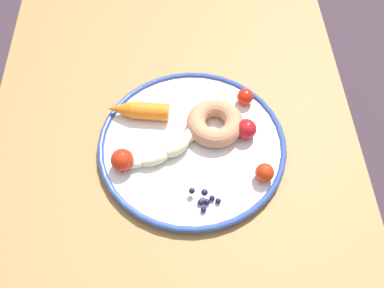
{
  "coord_description": "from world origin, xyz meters",
  "views": [
    {
      "loc": [
        -0.46,
        -0.02,
        1.45
      ],
      "look_at": [
        -0.01,
        -0.04,
        0.75
      ],
      "focal_mm": 41.6,
      "sensor_mm": 36.0,
      "label": 1
    }
  ],
  "objects_px": {
    "donut": "(215,123)",
    "tomato_near": "(265,173)",
    "blueberry_pile": "(205,199)",
    "tomato_extra": "(122,160)",
    "dining_table": "(174,169)",
    "plate": "(192,145)",
    "carrot_orange": "(138,110)",
    "tomato_far": "(245,97)",
    "banana": "(173,144)",
    "tomato_mid": "(246,129)"
  },
  "relations": [
    {
      "from": "donut",
      "to": "tomato_near",
      "type": "distance_m",
      "value": 0.14
    },
    {
      "from": "blueberry_pile",
      "to": "tomato_extra",
      "type": "xyz_separation_m",
      "value": [
        0.08,
        0.14,
        0.01
      ]
    },
    {
      "from": "dining_table",
      "to": "tomato_near",
      "type": "distance_m",
      "value": 0.22
    },
    {
      "from": "dining_table",
      "to": "plate",
      "type": "xyz_separation_m",
      "value": [
        -0.01,
        -0.04,
        0.1
      ]
    },
    {
      "from": "plate",
      "to": "tomato_extra",
      "type": "bearing_deg",
      "value": 108.59
    },
    {
      "from": "carrot_orange",
      "to": "tomato_far",
      "type": "xyz_separation_m",
      "value": [
        0.02,
        -0.21,
        -0.0
      ]
    },
    {
      "from": "banana",
      "to": "tomato_near",
      "type": "distance_m",
      "value": 0.18
    },
    {
      "from": "plate",
      "to": "tomato_extra",
      "type": "distance_m",
      "value": 0.13
    },
    {
      "from": "tomato_far",
      "to": "dining_table",
      "type": "bearing_deg",
      "value": 120.79
    },
    {
      "from": "tomato_mid",
      "to": "banana",
      "type": "bearing_deg",
      "value": 99.03
    },
    {
      "from": "carrot_orange",
      "to": "donut",
      "type": "height_order",
      "value": "donut"
    },
    {
      "from": "plate",
      "to": "dining_table",
      "type": "bearing_deg",
      "value": 75.75
    },
    {
      "from": "tomato_extra",
      "to": "blueberry_pile",
      "type": "bearing_deg",
      "value": -118.04
    },
    {
      "from": "donut",
      "to": "tomato_mid",
      "type": "relative_size",
      "value": 2.74
    },
    {
      "from": "plate",
      "to": "blueberry_pile",
      "type": "xyz_separation_m",
      "value": [
        -0.12,
        -0.02,
        0.01
      ]
    },
    {
      "from": "tomato_extra",
      "to": "tomato_mid",
      "type": "bearing_deg",
      "value": -75.64
    },
    {
      "from": "blueberry_pile",
      "to": "tomato_mid",
      "type": "xyz_separation_m",
      "value": [
        0.13,
        -0.09,
        0.01
      ]
    },
    {
      "from": "donut",
      "to": "tomato_extra",
      "type": "relative_size",
      "value": 2.56
    },
    {
      "from": "donut",
      "to": "tomato_extra",
      "type": "xyz_separation_m",
      "value": [
        -0.08,
        0.17,
        0.0
      ]
    },
    {
      "from": "carrot_orange",
      "to": "donut",
      "type": "distance_m",
      "value": 0.15
    },
    {
      "from": "banana",
      "to": "tomato_far",
      "type": "relative_size",
      "value": 5.38
    },
    {
      "from": "dining_table",
      "to": "blueberry_pile",
      "type": "height_order",
      "value": "blueberry_pile"
    },
    {
      "from": "dining_table",
      "to": "carrot_orange",
      "type": "height_order",
      "value": "carrot_orange"
    },
    {
      "from": "plate",
      "to": "carrot_orange",
      "type": "relative_size",
      "value": 2.88
    },
    {
      "from": "donut",
      "to": "tomato_extra",
      "type": "height_order",
      "value": "tomato_extra"
    },
    {
      "from": "tomato_near",
      "to": "tomato_mid",
      "type": "bearing_deg",
      "value": 13.59
    },
    {
      "from": "donut",
      "to": "tomato_far",
      "type": "distance_m",
      "value": 0.09
    },
    {
      "from": "carrot_orange",
      "to": "tomato_far",
      "type": "bearing_deg",
      "value": -83.22
    },
    {
      "from": "tomato_near",
      "to": "tomato_extra",
      "type": "distance_m",
      "value": 0.25
    },
    {
      "from": "carrot_orange",
      "to": "plate",
      "type": "bearing_deg",
      "value": -124.9
    },
    {
      "from": "tomato_mid",
      "to": "tomato_far",
      "type": "xyz_separation_m",
      "value": [
        0.08,
        -0.01,
        -0.0
      ]
    },
    {
      "from": "blueberry_pile",
      "to": "tomato_far",
      "type": "bearing_deg",
      "value": -23.17
    },
    {
      "from": "plate",
      "to": "donut",
      "type": "relative_size",
      "value": 3.3
    },
    {
      "from": "dining_table",
      "to": "tomato_near",
      "type": "bearing_deg",
      "value": -118.02
    },
    {
      "from": "banana",
      "to": "tomato_mid",
      "type": "bearing_deg",
      "value": -80.97
    },
    {
      "from": "carrot_orange",
      "to": "donut",
      "type": "bearing_deg",
      "value": -104.07
    },
    {
      "from": "plate",
      "to": "tomato_near",
      "type": "bearing_deg",
      "value": -121.52
    },
    {
      "from": "tomato_near",
      "to": "banana",
      "type": "bearing_deg",
      "value": 66.26
    },
    {
      "from": "banana",
      "to": "donut",
      "type": "height_order",
      "value": "donut"
    },
    {
      "from": "tomato_mid",
      "to": "tomato_far",
      "type": "relative_size",
      "value": 1.19
    },
    {
      "from": "dining_table",
      "to": "tomato_far",
      "type": "bearing_deg",
      "value": -59.21
    },
    {
      "from": "dining_table",
      "to": "tomato_mid",
      "type": "height_order",
      "value": "tomato_mid"
    },
    {
      "from": "plate",
      "to": "banana",
      "type": "bearing_deg",
      "value": 99.34
    },
    {
      "from": "tomato_mid",
      "to": "dining_table",
      "type": "bearing_deg",
      "value": 92.82
    },
    {
      "from": "carrot_orange",
      "to": "tomato_far",
      "type": "relative_size",
      "value": 3.73
    },
    {
      "from": "blueberry_pile",
      "to": "tomato_extra",
      "type": "height_order",
      "value": "tomato_extra"
    },
    {
      "from": "banana",
      "to": "carrot_orange",
      "type": "relative_size",
      "value": 1.44
    },
    {
      "from": "blueberry_pile",
      "to": "tomato_far",
      "type": "xyz_separation_m",
      "value": [
        0.21,
        -0.09,
        0.01
      ]
    },
    {
      "from": "banana",
      "to": "tomato_extra",
      "type": "relative_size",
      "value": 4.22
    },
    {
      "from": "dining_table",
      "to": "banana",
      "type": "bearing_deg",
      "value": -177.78
    }
  ]
}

